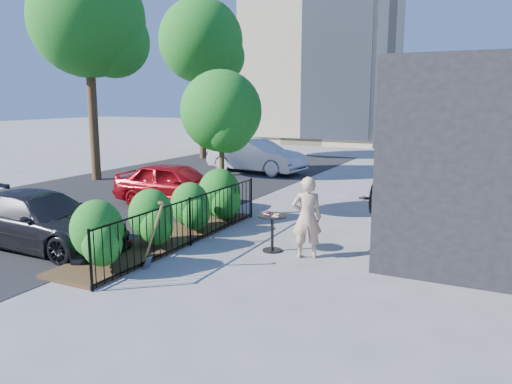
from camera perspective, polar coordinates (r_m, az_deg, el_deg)
The scene contains 14 objects.
ground at distance 10.56m, azimuth -0.63°, elevation -7.18°, with size 120.00×120.00×0.00m, color gray.
fence at distance 11.14m, azimuth -7.54°, elevation -3.33°, with size 0.05×6.05×1.10m.
planting_bed at distance 11.67m, azimuth -10.35°, elevation -5.41°, with size 1.30×6.00×0.08m, color #382616.
shrubs at distance 11.52m, azimuth -9.77°, elevation -2.21°, with size 1.10×5.60×1.24m.
patio_tree at distance 13.55m, azimuth -3.85°, elevation 8.65°, with size 2.20×2.20×3.94m.
street at distance 16.94m, azimuth -17.39°, elevation -0.82°, with size 9.00×30.00×0.01m, color black.
street_tree_near at distance 20.97m, azimuth -18.63°, elevation 17.49°, with size 4.40×4.40×8.28m.
street_tree_far at distance 27.25m, azimuth -6.25°, elevation 16.26°, with size 4.40×4.40×8.28m.
cafe_table at distance 10.67m, azimuth 1.88°, elevation -3.92°, with size 0.63×0.63×0.85m.
woman at distance 10.22m, azimuth 5.84°, elevation -2.91°, with size 0.62×0.41×1.69m, color tan.
shovel at distance 9.70m, azimuth -11.77°, elevation -5.28°, with size 0.51×0.18×1.39m.
car_red at distance 15.29m, azimuth -9.11°, elevation 0.86°, with size 1.58×3.92×1.34m, color #A70D17.
car_silver at distance 21.99m, azimuth 0.03°, elevation 4.14°, with size 1.55×4.45×1.47m, color #B2B2B7.
car_darkgrey at distance 11.91m, azimuth -23.38°, elevation -2.96°, with size 1.71×4.21×1.22m, color black.
Camera 1 is at (4.55, -8.96, 3.24)m, focal length 35.00 mm.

